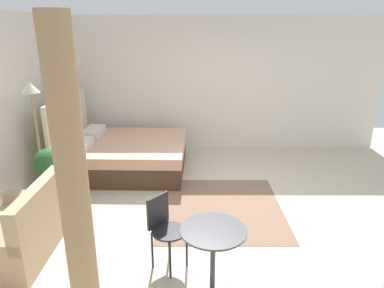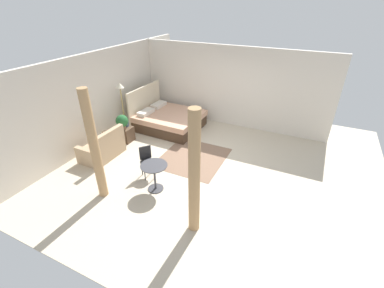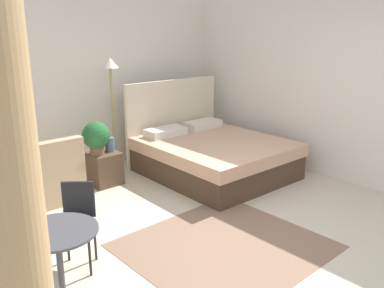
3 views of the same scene
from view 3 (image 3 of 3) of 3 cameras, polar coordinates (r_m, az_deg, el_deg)
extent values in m
cube|color=beige|center=(4.29, 6.68, -14.71)|extent=(8.28, 9.58, 0.02)
cube|color=silver|center=(6.39, -15.80, 8.07)|extent=(8.28, 0.12, 2.71)
cube|color=silver|center=(6.01, 24.15, 6.80)|extent=(0.12, 6.58, 2.71)
cube|color=#7F604C|center=(4.35, 4.59, -13.98)|extent=(1.88, 1.75, 0.01)
cube|color=#473323|center=(6.21, 3.25, -2.71)|extent=(1.81, 2.05, 0.36)
cube|color=tan|center=(6.13, 3.29, -0.34)|extent=(1.85, 2.09, 0.18)
cube|color=beige|center=(6.83, -2.69, 3.34)|extent=(1.82, 0.11, 1.34)
cube|color=silver|center=(6.38, -3.70, 1.71)|extent=(0.64, 0.34, 0.12)
cube|color=silver|center=(6.86, 1.47, 2.76)|extent=(0.64, 0.34, 0.12)
cube|color=tan|center=(5.59, -21.71, -5.91)|extent=(1.21, 0.76, 0.39)
cube|color=tan|center=(5.18, -21.01, -2.55)|extent=(1.21, 0.15, 0.46)
cube|color=tan|center=(5.69, -16.97, -2.33)|extent=(0.15, 0.75, 0.13)
cube|color=brown|center=(5.96, -12.16, -3.34)|extent=(0.41, 0.42, 0.46)
cylinder|color=brown|center=(5.81, -13.11, -0.89)|extent=(0.19, 0.19, 0.12)
sphere|color=#235B2D|center=(5.76, -13.24, 1.20)|extent=(0.38, 0.38, 0.38)
cylinder|color=slate|center=(5.92, -11.39, -0.05)|extent=(0.13, 0.13, 0.20)
cylinder|color=#99844C|center=(6.44, -10.57, -3.86)|extent=(0.26, 0.26, 0.02)
cylinder|color=#99844C|center=(6.22, -10.95, 3.11)|extent=(0.04, 0.04, 1.58)
cone|color=beige|center=(6.09, -11.38, 11.07)|extent=(0.25, 0.25, 0.15)
cylinder|color=#3F3F44|center=(3.50, -17.84, -16.54)|extent=(0.05, 0.05, 0.67)
cylinder|color=#3F3F44|center=(3.33, -18.35, -11.52)|extent=(0.63, 0.63, 0.02)
cylinder|color=black|center=(3.96, -17.91, -14.54)|extent=(0.02, 0.02, 0.43)
cylinder|color=black|center=(3.90, -14.09, -14.72)|extent=(0.02, 0.02, 0.43)
cylinder|color=black|center=(4.18, -16.98, -12.75)|extent=(0.02, 0.02, 0.43)
cylinder|color=black|center=(4.12, -13.38, -12.88)|extent=(0.02, 0.02, 0.43)
cylinder|color=black|center=(3.93, -15.84, -10.87)|extent=(0.52, 0.52, 0.02)
cube|color=black|center=(3.99, -15.55, -7.45)|extent=(0.25, 0.21, 0.35)
cylinder|color=tan|center=(1.73, -22.63, -16.58)|extent=(0.22, 0.22, 2.57)
camera|label=1|loc=(3.41, -73.45, 9.61)|focal=32.35mm
camera|label=2|loc=(3.57, -141.10, 20.03)|focal=24.63mm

